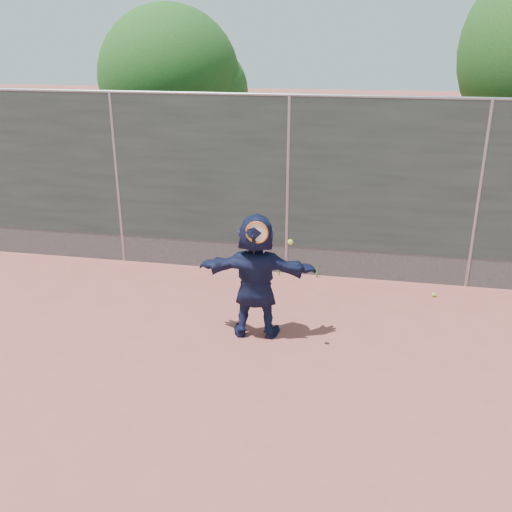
# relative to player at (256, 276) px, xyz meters

# --- Properties ---
(ground) EXTENTS (80.00, 80.00, 0.00)m
(ground) POSITION_rel_player_xyz_m (0.10, -1.27, -0.86)
(ground) COLOR #9E4C42
(ground) RESTS_ON ground
(player) EXTENTS (1.64, 0.63, 1.73)m
(player) POSITION_rel_player_xyz_m (0.00, 0.00, 0.00)
(player) COLOR #161B3C
(player) RESTS_ON ground
(ball_ground) EXTENTS (0.07, 0.07, 0.07)m
(ball_ground) POSITION_rel_player_xyz_m (2.54, 1.70, -0.83)
(ball_ground) COLOR #B7E031
(ball_ground) RESTS_ON ground
(fence) EXTENTS (20.00, 0.06, 3.03)m
(fence) POSITION_rel_player_xyz_m (0.10, 2.23, 0.72)
(fence) COLOR #38423D
(fence) RESTS_ON ground
(swing_action) EXTENTS (0.62, 0.21, 0.51)m
(swing_action) POSITION_rel_player_xyz_m (0.09, -0.21, 0.66)
(swing_action) COLOR orange
(swing_action) RESTS_ON ground
(tree_left) EXTENTS (3.15, 3.00, 4.53)m
(tree_left) POSITION_rel_player_xyz_m (-2.75, 5.28, 2.08)
(tree_left) COLOR #382314
(tree_left) RESTS_ON ground
(weed_clump) EXTENTS (0.68, 0.07, 0.30)m
(weed_clump) POSITION_rel_player_xyz_m (0.39, 2.12, -0.73)
(weed_clump) COLOR #387226
(weed_clump) RESTS_ON ground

